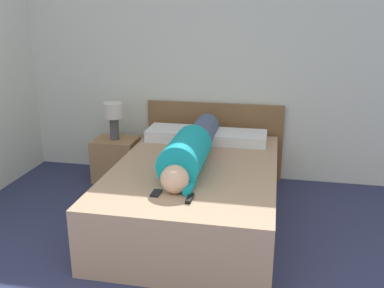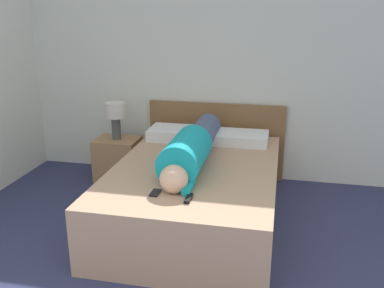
{
  "view_description": "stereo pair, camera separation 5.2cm",
  "coord_description": "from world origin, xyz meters",
  "px_view_note": "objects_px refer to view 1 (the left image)",
  "views": [
    {
      "loc": [
        0.84,
        -0.87,
        1.87
      ],
      "look_at": [
        0.18,
        2.45,
        0.79
      ],
      "focal_mm": 40.0,
      "sensor_mm": 36.0,
      "label": 1
    },
    {
      "loc": [
        0.89,
        -0.86,
        1.87
      ],
      "look_at": [
        0.18,
        2.45,
        0.79
      ],
      "focal_mm": 40.0,
      "sensor_mm": 36.0,
      "label": 2
    }
  ],
  "objects_px": {
    "pillow_second": "(238,138)",
    "tv_remote": "(190,198)",
    "bed": "(195,193)",
    "cell_phone": "(156,193)",
    "pillow_near_headboard": "(177,134)",
    "table_lamp": "(114,115)",
    "person_lying": "(191,148)",
    "nightstand": "(116,159)"
  },
  "relations": [
    {
      "from": "pillow_near_headboard",
      "to": "pillow_second",
      "type": "distance_m",
      "value": 0.64
    },
    {
      "from": "nightstand",
      "to": "cell_phone",
      "type": "bearing_deg",
      "value": -58.67
    },
    {
      "from": "nightstand",
      "to": "bed",
      "type": "bearing_deg",
      "value": -37.16
    },
    {
      "from": "nightstand",
      "to": "table_lamp",
      "type": "bearing_deg",
      "value": 180.0
    },
    {
      "from": "nightstand",
      "to": "person_lying",
      "type": "distance_m",
      "value": 1.35
    },
    {
      "from": "bed",
      "to": "tv_remote",
      "type": "relative_size",
      "value": 13.92
    },
    {
      "from": "nightstand",
      "to": "person_lying",
      "type": "xyz_separation_m",
      "value": [
        1.02,
        -0.77,
        0.45
      ]
    },
    {
      "from": "nightstand",
      "to": "person_lying",
      "type": "height_order",
      "value": "person_lying"
    },
    {
      "from": "bed",
      "to": "pillow_near_headboard",
      "type": "bearing_deg",
      "value": 114.15
    },
    {
      "from": "cell_phone",
      "to": "pillow_near_headboard",
      "type": "bearing_deg",
      "value": 96.46
    },
    {
      "from": "nightstand",
      "to": "table_lamp",
      "type": "relative_size",
      "value": 1.15
    },
    {
      "from": "pillow_second",
      "to": "tv_remote",
      "type": "bearing_deg",
      "value": -98.24
    },
    {
      "from": "pillow_near_headboard",
      "to": "tv_remote",
      "type": "distance_m",
      "value": 1.52
    },
    {
      "from": "person_lying",
      "to": "pillow_second",
      "type": "xyz_separation_m",
      "value": [
        0.35,
        0.72,
        -0.09
      ]
    },
    {
      "from": "nightstand",
      "to": "pillow_second",
      "type": "xyz_separation_m",
      "value": [
        1.37,
        -0.05,
        0.35
      ]
    },
    {
      "from": "table_lamp",
      "to": "cell_phone",
      "type": "bearing_deg",
      "value": -58.67
    },
    {
      "from": "bed",
      "to": "pillow_second",
      "type": "distance_m",
      "value": 0.87
    },
    {
      "from": "pillow_second",
      "to": "cell_phone",
      "type": "distance_m",
      "value": 1.48
    },
    {
      "from": "pillow_second",
      "to": "table_lamp",
      "type": "bearing_deg",
      "value": 177.83
    },
    {
      "from": "pillow_second",
      "to": "tv_remote",
      "type": "height_order",
      "value": "pillow_second"
    },
    {
      "from": "bed",
      "to": "table_lamp",
      "type": "height_order",
      "value": "table_lamp"
    },
    {
      "from": "tv_remote",
      "to": "cell_phone",
      "type": "xyz_separation_m",
      "value": [
        -0.27,
        0.06,
        -0.01
      ]
    },
    {
      "from": "person_lying",
      "to": "cell_phone",
      "type": "height_order",
      "value": "person_lying"
    },
    {
      "from": "nightstand",
      "to": "person_lying",
      "type": "bearing_deg",
      "value": -37.04
    },
    {
      "from": "cell_phone",
      "to": "pillow_second",
      "type": "bearing_deg",
      "value": 71.02
    },
    {
      "from": "pillow_near_headboard",
      "to": "pillow_second",
      "type": "relative_size",
      "value": 1.05
    },
    {
      "from": "nightstand",
      "to": "person_lying",
      "type": "relative_size",
      "value": 0.29
    },
    {
      "from": "person_lying",
      "to": "pillow_second",
      "type": "height_order",
      "value": "person_lying"
    },
    {
      "from": "bed",
      "to": "person_lying",
      "type": "relative_size",
      "value": 1.28
    },
    {
      "from": "pillow_near_headboard",
      "to": "pillow_second",
      "type": "bearing_deg",
      "value": -0.0
    },
    {
      "from": "pillow_second",
      "to": "cell_phone",
      "type": "height_order",
      "value": "pillow_second"
    },
    {
      "from": "pillow_second",
      "to": "pillow_near_headboard",
      "type": "bearing_deg",
      "value": 180.0
    },
    {
      "from": "table_lamp",
      "to": "person_lying",
      "type": "xyz_separation_m",
      "value": [
        1.02,
        -0.77,
        -0.07
      ]
    },
    {
      "from": "bed",
      "to": "cell_phone",
      "type": "distance_m",
      "value": 0.72
    },
    {
      "from": "table_lamp",
      "to": "pillow_second",
      "type": "relative_size",
      "value": 0.71
    },
    {
      "from": "table_lamp",
      "to": "pillow_near_headboard",
      "type": "height_order",
      "value": "table_lamp"
    },
    {
      "from": "person_lying",
      "to": "pillow_near_headboard",
      "type": "bearing_deg",
      "value": 112.31
    },
    {
      "from": "bed",
      "to": "cell_phone",
      "type": "bearing_deg",
      "value": -105.55
    },
    {
      "from": "nightstand",
      "to": "cell_phone",
      "type": "relative_size",
      "value": 3.64
    },
    {
      "from": "bed",
      "to": "pillow_second",
      "type": "height_order",
      "value": "pillow_second"
    },
    {
      "from": "table_lamp",
      "to": "tv_remote",
      "type": "height_order",
      "value": "table_lamp"
    },
    {
      "from": "pillow_near_headboard",
      "to": "cell_phone",
      "type": "relative_size",
      "value": 4.74
    }
  ]
}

